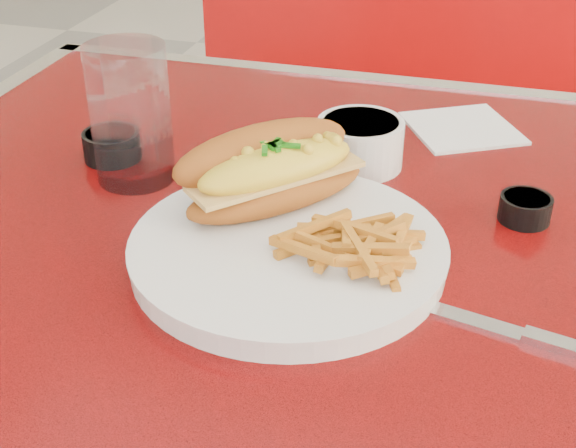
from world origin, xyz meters
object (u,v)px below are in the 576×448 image
(fork, at_px, (368,225))
(gravy_ramekin, at_px, (360,142))
(sauce_cup_left, at_px, (112,144))
(knife, at_px, (510,331))
(sauce_cup_right, at_px, (525,207))
(mac_hoagie, at_px, (271,170))
(diner_table, at_px, (404,360))
(water_tumbler, at_px, (131,114))
(dinner_plate, at_px, (288,251))
(booth_bench_far, at_px, (452,234))

(fork, xyz_separation_m, gravy_ramekin, (-0.04, 0.16, 0.01))
(sauce_cup_left, xyz_separation_m, knife, (0.45, -0.20, -0.02))
(sauce_cup_right, bearing_deg, fork, -148.73)
(mac_hoagie, bearing_deg, gravy_ramekin, 20.37)
(diner_table, height_order, knife, knife)
(gravy_ramekin, relative_size, water_tumbler, 0.80)
(dinner_plate, relative_size, gravy_ramekin, 3.04)
(mac_hoagie, bearing_deg, knife, -74.17)
(dinner_plate, relative_size, sauce_cup_left, 5.29)
(diner_table, distance_m, sauce_cup_right, 0.21)
(fork, relative_size, water_tumbler, 0.91)
(diner_table, relative_size, mac_hoagie, 6.03)
(mac_hoagie, bearing_deg, diner_table, -40.50)
(gravy_ramekin, xyz_separation_m, knife, (0.18, -0.26, -0.03))
(dinner_plate, bearing_deg, water_tumbler, 150.75)
(diner_table, xyz_separation_m, water_tumbler, (-0.31, 0.03, 0.24))
(dinner_plate, height_order, sauce_cup_left, sauce_cup_left)
(dinner_plate, relative_size, fork, 2.65)
(diner_table, distance_m, sauce_cup_left, 0.40)
(diner_table, bearing_deg, water_tumbler, 174.47)
(diner_table, bearing_deg, fork, -141.52)
(booth_bench_far, height_order, sauce_cup_left, booth_bench_far)
(diner_table, distance_m, water_tumbler, 0.39)
(booth_bench_far, bearing_deg, sauce_cup_left, -115.59)
(knife, bearing_deg, diner_table, 137.47)
(diner_table, height_order, booth_bench_far, booth_bench_far)
(dinner_plate, distance_m, sauce_cup_right, 0.25)
(dinner_plate, relative_size, mac_hoagie, 1.76)
(mac_hoagie, relative_size, knife, 0.92)
(gravy_ramekin, bearing_deg, diner_table, -56.73)
(fork, bearing_deg, knife, -120.81)
(booth_bench_far, bearing_deg, dinner_plate, -96.72)
(gravy_ramekin, height_order, water_tumbler, water_tumbler)
(fork, height_order, sauce_cup_left, sauce_cup_left)
(dinner_plate, height_order, knife, dinner_plate)
(booth_bench_far, bearing_deg, water_tumbler, -111.68)
(diner_table, xyz_separation_m, gravy_ramekin, (-0.08, 0.13, 0.19))
(water_tumbler, bearing_deg, dinner_plate, -29.25)
(diner_table, bearing_deg, sauce_cup_right, 27.81)
(mac_hoagie, height_order, sauce_cup_right, mac_hoagie)
(booth_bench_far, height_order, sauce_cup_right, booth_bench_far)
(diner_table, relative_size, fork, 9.08)
(diner_table, xyz_separation_m, sauce_cup_left, (-0.36, 0.07, 0.18))
(dinner_plate, relative_size, knife, 1.63)
(dinner_plate, distance_m, mac_hoagie, 0.09)
(sauce_cup_left, height_order, knife, sauce_cup_left)
(fork, relative_size, sauce_cup_right, 2.29)
(diner_table, height_order, sauce_cup_left, sauce_cup_left)
(sauce_cup_left, relative_size, sauce_cup_right, 1.15)
(sauce_cup_left, bearing_deg, diner_table, -10.42)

